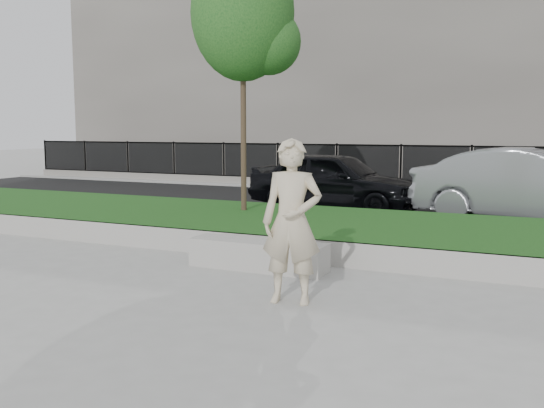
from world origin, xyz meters
The scene contains 13 objects.
ground centered at (0.00, 0.00, 0.00)m, with size 90.00×90.00×0.00m, color gray.
grass_bank centered at (0.00, 3.00, 0.20)m, with size 34.00×4.00×0.40m, color black.
grass_kerb centered at (0.00, 1.04, 0.20)m, with size 34.00×0.08×0.40m, color gray.
street centered at (0.00, 8.50, 0.02)m, with size 34.00×7.00×0.04m, color black.
far_pavement centered at (0.00, 13.00, 0.06)m, with size 34.00×3.00×0.12m, color gray.
iron_fence centered at (0.00, 12.00, 0.54)m, with size 32.00×0.30×1.50m.
building_facade centered at (0.00, 20.00, 5.00)m, with size 34.00×10.00×10.00m, color #5F5A53.
stone_bench centered at (-0.15, 0.40, 0.22)m, with size 2.14×0.54×0.44m, color gray.
man centered at (1.00, -1.02, 1.01)m, with size 0.73×0.48×2.01m, color beige.
book centered at (0.36, 0.33, 0.45)m, with size 0.22×0.16×0.03m, color beige.
young_tree centered at (-1.99, 3.70, 4.38)m, with size 2.23×2.14×5.47m.
car_dark centered at (-1.12, 6.90, 0.80)m, with size 1.80×4.47×1.52m, color black.
car_silver centered at (3.48, 6.71, 0.87)m, with size 1.75×5.02×1.66m, color gray.
Camera 1 is at (3.80, -7.71, 2.13)m, focal length 40.00 mm.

